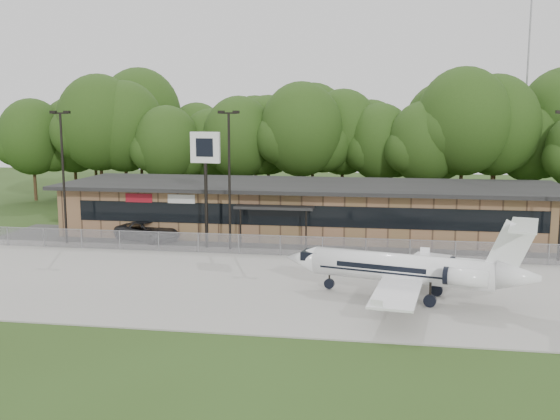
% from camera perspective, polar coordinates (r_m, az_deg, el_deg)
% --- Properties ---
extents(ground, '(160.00, 160.00, 0.00)m').
position_cam_1_polar(ground, '(29.89, -2.74, -10.76)').
color(ground, '#2C3F16').
rests_on(ground, ground).
extents(apron, '(64.00, 18.00, 0.08)m').
position_cam_1_polar(apron, '(37.39, -0.19, -6.66)').
color(apron, '#9E9B93').
rests_on(apron, ground).
extents(parking_lot, '(50.00, 9.00, 0.06)m').
position_cam_1_polar(parking_lot, '(48.45, 2.04, -3.09)').
color(parking_lot, '#383835').
rests_on(parking_lot, ground).
extents(terminal, '(41.00, 11.65, 4.30)m').
position_cam_1_polar(terminal, '(52.41, 2.66, 0.20)').
color(terminal, '#886144').
rests_on(terminal, ground).
extents(fence, '(46.00, 0.04, 1.52)m').
position_cam_1_polar(fence, '(43.93, 1.31, -3.33)').
color(fence, gray).
rests_on(fence, ground).
extents(treeline, '(72.00, 12.00, 15.00)m').
position_cam_1_polar(treeline, '(69.84, 4.41, 6.71)').
color(treeline, '#1C3511').
rests_on(treeline, ground).
extents(radio_mast, '(0.20, 0.20, 25.00)m').
position_cam_1_polar(radio_mast, '(77.29, 21.59, 10.04)').
color(radio_mast, gray).
rests_on(radio_mast, ground).
extents(light_pole_left, '(1.55, 0.30, 10.23)m').
position_cam_1_polar(light_pole_left, '(50.27, -19.23, 3.71)').
color(light_pole_left, black).
rests_on(light_pole_left, ground).
extents(light_pole_mid, '(1.55, 0.30, 10.23)m').
position_cam_1_polar(light_pole_mid, '(45.55, -4.66, 3.70)').
color(light_pole_mid, black).
rests_on(light_pole_mid, ground).
extents(business_jet, '(13.83, 12.44, 4.68)m').
position_cam_1_polar(business_jet, '(34.41, 11.86, -5.40)').
color(business_jet, white).
rests_on(business_jet, ground).
extents(suv, '(6.13, 4.67, 1.55)m').
position_cam_1_polar(suv, '(50.58, -12.02, -1.92)').
color(suv, '#323335').
rests_on(suv, ground).
extents(pole_sign, '(2.29, 0.56, 8.70)m').
position_cam_1_polar(pole_sign, '(46.27, -6.84, 4.58)').
color(pole_sign, black).
rests_on(pole_sign, ground).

